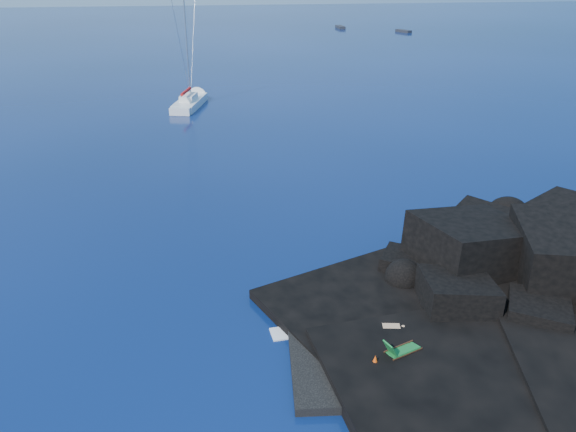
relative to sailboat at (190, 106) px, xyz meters
name	(u,v)px	position (x,y,z in m)	size (l,w,h in m)	color
ground	(287,378)	(3.62, -44.61, 0.00)	(400.00, 400.00, 0.00)	#031234
headland	(557,304)	(16.62, -41.61, 0.00)	(24.00, 24.00, 3.60)	black
beach	(397,357)	(8.12, -44.11, 0.00)	(8.50, 6.00, 0.70)	black
surf_foam	(376,295)	(8.62, -39.61, 0.00)	(10.00, 8.00, 0.06)	white
sailboat	(190,106)	(0.00, 0.00, 0.00)	(2.27, 10.81, 11.33)	white
deck_chair	(404,346)	(8.16, -44.52, 0.86)	(1.49, 0.65, 1.03)	#186C2D
towel	(391,331)	(8.24, -42.89, 0.38)	(1.93, 0.91, 0.05)	white
sunbather	(391,328)	(8.24, -42.89, 0.53)	(1.83, 0.48, 0.26)	tan
marker_cone	(375,361)	(6.91, -44.96, 0.63)	(0.36, 0.36, 0.55)	#F44D0C
distant_boat_a	(340,28)	(34.83, 73.46, 0.00)	(1.36, 4.37, 0.58)	#26262B
distant_boat_b	(403,32)	(46.72, 63.34, 0.00)	(1.26, 4.04, 0.54)	#242429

